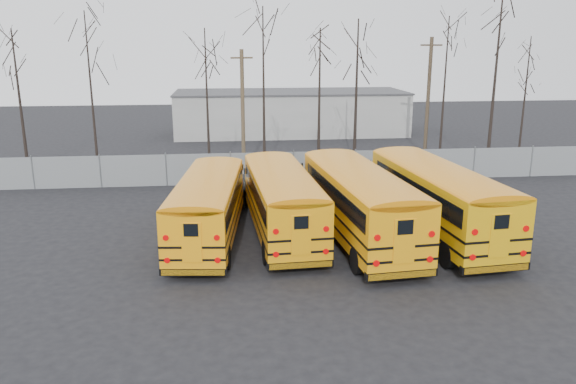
{
  "coord_description": "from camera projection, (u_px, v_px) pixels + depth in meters",
  "views": [
    {
      "loc": [
        -4.05,
        -22.74,
        8.74
      ],
      "look_at": [
        -1.24,
        3.73,
        1.6
      ],
      "focal_mm": 35.0,
      "sensor_mm": 36.0,
      "label": 1
    }
  ],
  "objects": [
    {
      "name": "fence",
      "position": [
        294.0,
        167.0,
        35.79
      ],
      "size": [
        40.0,
        0.04,
        2.0
      ],
      "primitive_type": "cube",
      "color": "gray",
      "rests_on": "ground"
    },
    {
      "name": "tree_0",
      "position": [
        20.0,
        102.0,
        38.21
      ],
      "size": [
        0.26,
        0.26,
        9.61
      ],
      "primitive_type": "cone",
      "color": "black",
      "rests_on": "ground"
    },
    {
      "name": "bus_b",
      "position": [
        281.0,
        196.0,
        25.89
      ],
      "size": [
        3.21,
        11.38,
        3.15
      ],
      "rotation": [
        0.0,
        0.0,
        0.06
      ],
      "color": "black",
      "rests_on": "ground"
    },
    {
      "name": "distant_building",
      "position": [
        290.0,
        113.0,
        54.94
      ],
      "size": [
        22.0,
        8.0,
        4.0
      ],
      "primitive_type": "cube",
      "color": "#AFAFA9",
      "rests_on": "ground"
    },
    {
      "name": "tree_5",
      "position": [
        356.0,
        93.0,
        40.31
      ],
      "size": [
        0.26,
        0.26,
        10.31
      ],
      "primitive_type": "cone",
      "color": "black",
      "rests_on": "ground"
    },
    {
      "name": "tree_1",
      "position": [
        92.0,
        95.0,
        36.9
      ],
      "size": [
        0.26,
        0.26,
        10.68
      ],
      "primitive_type": "cone",
      "color": "black",
      "rests_on": "ground"
    },
    {
      "name": "tree_2",
      "position": [
        207.0,
        104.0,
        36.95
      ],
      "size": [
        0.26,
        0.26,
        9.61
      ],
      "primitive_type": "cone",
      "color": "black",
      "rests_on": "ground"
    },
    {
      "name": "ground",
      "position": [
        325.0,
        248.0,
        24.52
      ],
      "size": [
        120.0,
        120.0,
        0.0
      ],
      "primitive_type": "plane",
      "color": "black",
      "rests_on": "ground"
    },
    {
      "name": "utility_pole_right",
      "position": [
        428.0,
        96.0,
        43.28
      ],
      "size": [
        1.61,
        0.45,
        9.11
      ],
      "rotation": [
        0.0,
        0.0,
        -0.2
      ],
      "color": "#443726",
      "rests_on": "ground"
    },
    {
      "name": "tree_3",
      "position": [
        264.0,
        95.0,
        35.95
      ],
      "size": [
        0.26,
        0.26,
        10.88
      ],
      "primitive_type": "cone",
      "color": "black",
      "rests_on": "ground"
    },
    {
      "name": "utility_pole_left",
      "position": [
        243.0,
        111.0,
        37.45
      ],
      "size": [
        1.47,
        0.37,
        8.28
      ],
      "rotation": [
        0.0,
        0.0,
        0.18
      ],
      "color": "brown",
      "rests_on": "ground"
    },
    {
      "name": "tree_7",
      "position": [
        495.0,
        79.0,
        38.23
      ],
      "size": [
        0.26,
        0.26,
        12.53
      ],
      "primitive_type": "cone",
      "color": "black",
      "rests_on": "ground"
    },
    {
      "name": "tree_8",
      "position": [
        524.0,
        101.0,
        40.58
      ],
      "size": [
        0.26,
        0.26,
        9.14
      ],
      "primitive_type": "cone",
      "color": "black",
      "rests_on": "ground"
    },
    {
      "name": "bus_c",
      "position": [
        358.0,
        198.0,
        25.18
      ],
      "size": [
        3.84,
        12.24,
        3.37
      ],
      "rotation": [
        0.0,
        0.0,
        0.09
      ],
      "color": "black",
      "rests_on": "ground"
    },
    {
      "name": "bus_d",
      "position": [
        436.0,
        194.0,
        25.77
      ],
      "size": [
        3.86,
        12.3,
        3.39
      ],
      "rotation": [
        0.0,
        0.0,
        0.09
      ],
      "color": "black",
      "rests_on": "ground"
    },
    {
      "name": "tree_4",
      "position": [
        319.0,
        103.0,
        37.01
      ],
      "size": [
        0.26,
        0.26,
        9.62
      ],
      "primitive_type": "cone",
      "color": "black",
      "rests_on": "ground"
    },
    {
      "name": "tree_6",
      "position": [
        444.0,
        95.0,
        38.72
      ],
      "size": [
        0.26,
        0.26,
        10.42
      ],
      "primitive_type": "cone",
      "color": "black",
      "rests_on": "ground"
    },
    {
      "name": "bus_a",
      "position": [
        209.0,
        202.0,
        25.17
      ],
      "size": [
        3.56,
        11.06,
        3.05
      ],
      "rotation": [
        0.0,
        0.0,
        -0.1
      ],
      "color": "black",
      "rests_on": "ground"
    }
  ]
}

